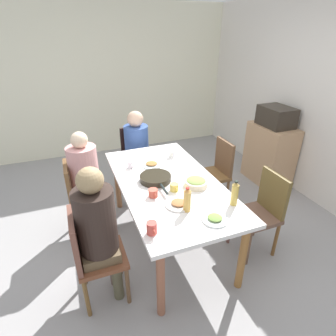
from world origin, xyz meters
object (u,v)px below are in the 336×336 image
plate_1 (179,204)px  bowl_0 (196,182)px  person_4 (98,226)px  chair_1 (136,154)px  person_1 (137,143)px  plate_0 (151,164)px  microwave (276,117)px  chair_0 (216,170)px  cup_1 (153,193)px  bottle_0 (235,194)px  side_cabinet (269,154)px  chair_2 (263,209)px  person_3 (86,176)px  chair_3 (80,195)px  bottle_1 (187,200)px  chair_4 (91,253)px  dining_table (168,188)px  cup_0 (152,228)px  serving_pan (156,178)px  plate_2 (215,219)px  cup_3 (172,154)px  cup_4 (131,165)px  cup_2 (174,187)px

plate_1 → bowl_0: bowl_0 is taller
person_4 → bowl_0: (-0.28, 1.00, 0.04)m
chair_1 → person_1: size_ratio=0.76×
plate_0 → microwave: size_ratio=0.49×
chair_0 → chair_1: (-0.85, -0.86, 0.00)m
cup_1 → bottle_0: size_ratio=0.51×
side_cabinet → cup_1: bearing=-66.5°
chair_2 → plate_0: chair_2 is taller
chair_0 → person_3: person_3 is taller
plate_1 → bottle_0: bearing=70.3°
chair_3 → bottle_1: size_ratio=3.90×
chair_4 → dining_table: bearing=118.4°
chair_1 → cup_0: bearing=-11.3°
chair_4 → serving_pan: 0.95m
person_1 → chair_2: (1.69, 0.86, -0.21)m
chair_1 → plate_2: bearing=3.5°
plate_1 → bottle_1: bottle_1 is taller
side_cabinet → serving_pan: bearing=-71.9°
person_3 → plate_0: size_ratio=5.34×
chair_1 → chair_0: bearing=45.6°
person_1 → cup_1: person_1 is taller
cup_3 → person_4: bearing=-46.0°
plate_0 → side_cabinet: side_cabinet is taller
plate_1 → dining_table: bearing=171.2°
dining_table → bowl_0: bearing=49.6°
chair_0 → bottle_0: 1.22m
plate_1 → cup_3: (-0.97, 0.33, 0.03)m
dining_table → plate_1: bearing=-8.8°
chair_4 → plate_0: size_ratio=3.86×
bottle_0 → microwave: (-1.32, 1.55, 0.16)m
cup_4 → side_cabinet: size_ratio=0.13×
dining_table → cup_3: (-0.53, 0.26, 0.13)m
chair_2 → plate_0: bearing=-133.5°
cup_3 → side_cabinet: bearing=96.5°
chair_3 → cup_3: chair_3 is taller
person_4 → plate_1: bearing=92.8°
person_3 → bottle_1: size_ratio=5.39×
plate_1 → cup_0: (0.27, -0.34, 0.04)m
person_1 → chair_3: size_ratio=1.31×
bottle_0 → plate_1: bearing=-109.7°
person_3 → cup_1: size_ratio=10.13×
serving_pan → cup_1: (0.27, -0.12, 0.01)m
serving_pan → microwave: (-0.67, 2.06, 0.24)m
plate_0 → plate_1: bearing=-1.2°
cup_4 → plate_1: bearing=13.6°
person_4 → chair_3: bearing=-174.6°
chair_0 → cup_2: 1.14m
dining_table → plate_2: plate_2 is taller
plate_1 → person_3: bearing=-141.8°
chair_2 → person_3: 1.90m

